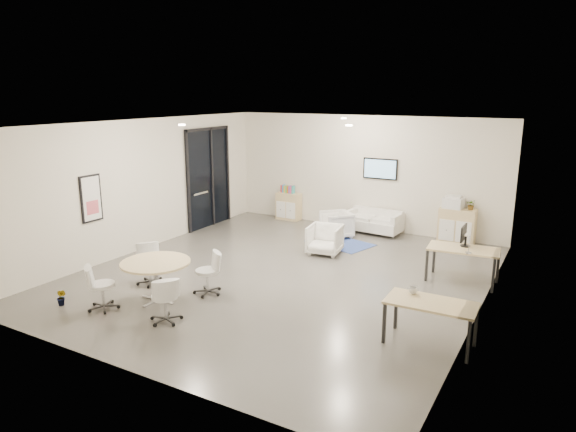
% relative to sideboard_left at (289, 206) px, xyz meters
% --- Properties ---
extents(room_shell, '(9.60, 10.60, 4.80)m').
position_rel_sideboard_left_xyz_m(room_shell, '(2.31, -4.28, 1.19)').
color(room_shell, '#4F4D48').
rests_on(room_shell, ground).
extents(glass_door, '(0.09, 1.90, 2.85)m').
position_rel_sideboard_left_xyz_m(glass_door, '(-1.64, -1.77, 1.09)').
color(glass_door, black).
rests_on(glass_door, room_shell).
extents(artwork, '(0.05, 0.54, 1.04)m').
position_rel_sideboard_left_xyz_m(artwork, '(-1.66, -5.88, 1.13)').
color(artwork, black).
rests_on(artwork, room_shell).
extents(wall_tv, '(0.98, 0.06, 0.58)m').
position_rel_sideboard_left_xyz_m(wall_tv, '(2.81, 0.18, 1.34)').
color(wall_tv, black).
rests_on(wall_tv, room_shell).
extents(ceiling_spots, '(3.14, 4.14, 0.03)m').
position_rel_sideboard_left_xyz_m(ceiling_spots, '(2.11, -3.45, 2.77)').
color(ceiling_spots, '#FFEAC6').
rests_on(ceiling_spots, room_shell).
extents(sideboard_left, '(0.74, 0.38, 0.83)m').
position_rel_sideboard_left_xyz_m(sideboard_left, '(0.00, 0.00, 0.00)').
color(sideboard_left, '#DCC184').
rests_on(sideboard_left, room_shell).
extents(sideboard_right, '(0.91, 0.44, 0.91)m').
position_rel_sideboard_left_xyz_m(sideboard_right, '(5.02, -0.03, 0.04)').
color(sideboard_right, '#DCC184').
rests_on(sideboard_right, room_shell).
extents(books, '(0.43, 0.14, 0.22)m').
position_rel_sideboard_left_xyz_m(books, '(-0.04, 0.00, 0.53)').
color(books, red).
rests_on(books, sideboard_left).
extents(printer, '(0.51, 0.43, 0.33)m').
position_rel_sideboard_left_xyz_m(printer, '(4.89, -0.02, 0.65)').
color(printer, white).
rests_on(printer, sideboard_right).
extents(loveseat, '(1.53, 0.85, 0.55)m').
position_rel_sideboard_left_xyz_m(loveseat, '(2.83, -0.15, -0.11)').
color(loveseat, silver).
rests_on(loveseat, room_shell).
extents(blue_rug, '(1.80, 1.43, 0.01)m').
position_rel_sideboard_left_xyz_m(blue_rug, '(2.43, -1.57, -0.41)').
color(blue_rug, '#324A9A').
rests_on(blue_rug, room_shell).
extents(armchair_left, '(1.03, 1.02, 0.77)m').
position_rel_sideboard_left_xyz_m(armchair_left, '(2.08, -1.08, -0.03)').
color(armchair_left, silver).
rests_on(armchair_left, room_shell).
extents(armchair_right, '(0.87, 0.83, 0.79)m').
position_rel_sideboard_left_xyz_m(armchair_right, '(2.45, -2.56, -0.02)').
color(armchair_right, silver).
rests_on(armchair_right, room_shell).
extents(desk_rear, '(1.45, 0.82, 0.73)m').
position_rel_sideboard_left_xyz_m(desk_rear, '(5.73, -2.88, 0.24)').
color(desk_rear, '#DCC184').
rests_on(desk_rear, room_shell).
extents(desk_front, '(1.38, 0.71, 0.71)m').
position_rel_sideboard_left_xyz_m(desk_front, '(5.85, -5.92, 0.22)').
color(desk_front, '#DCC184').
rests_on(desk_front, room_shell).
extents(monitor, '(0.20, 0.50, 0.44)m').
position_rel_sideboard_left_xyz_m(monitor, '(5.69, -2.73, 0.55)').
color(monitor, black).
rests_on(monitor, desk_rear).
extents(round_table, '(1.28, 1.28, 0.78)m').
position_rel_sideboard_left_xyz_m(round_table, '(0.96, -6.71, 0.28)').
color(round_table, '#DCC184').
rests_on(round_table, room_shell).
extents(meeting_chairs, '(2.32, 2.32, 0.82)m').
position_rel_sideboard_left_xyz_m(meeting_chairs, '(0.96, -6.71, -0.00)').
color(meeting_chairs, white).
rests_on(meeting_chairs, room_shell).
extents(plant_cabinet, '(0.25, 0.27, 0.21)m').
position_rel_sideboard_left_xyz_m(plant_cabinet, '(5.33, -0.00, 0.60)').
color(plant_cabinet, '#3F7F3F').
rests_on(plant_cabinet, sideboard_right).
extents(plant_floor, '(0.25, 0.35, 0.14)m').
position_rel_sideboard_left_xyz_m(plant_floor, '(-0.41, -7.75, -0.34)').
color(plant_floor, '#3F7F3F').
rests_on(plant_floor, room_shell).
extents(cup, '(0.16, 0.14, 0.14)m').
position_rel_sideboard_left_xyz_m(cup, '(5.51, -5.72, 0.36)').
color(cup, white).
rests_on(cup, desk_front).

